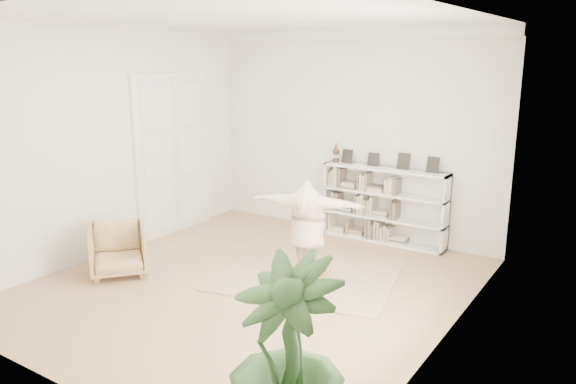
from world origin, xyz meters
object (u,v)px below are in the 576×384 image
object	(u,v)px
armchair	(118,250)
person	(307,224)
bookshelf	(384,206)
rocker_board	(307,273)
houseplant	(286,358)

from	to	relation	value
armchair	person	world-z (taller)	person
bookshelf	rocker_board	world-z (taller)	bookshelf
bookshelf	rocker_board	distance (m)	2.23
armchair	rocker_board	bearing A→B (deg)	-20.93
person	houseplant	size ratio (longest dim) A/B	1.02
armchair	houseplant	distance (m)	4.59
rocker_board	houseplant	xyz separation A→B (m)	(1.77, -3.23, 0.76)
bookshelf	houseplant	bearing A→B (deg)	-74.03
bookshelf	person	world-z (taller)	bookshelf
rocker_board	person	distance (m)	0.74
rocker_board	person	world-z (taller)	person
bookshelf	houseplant	xyz separation A→B (m)	(1.54, -5.37, 0.19)
armchair	bookshelf	bearing A→B (deg)	2.11
bookshelf	person	size ratio (longest dim) A/B	1.30
armchair	houseplant	size ratio (longest dim) A/B	0.50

